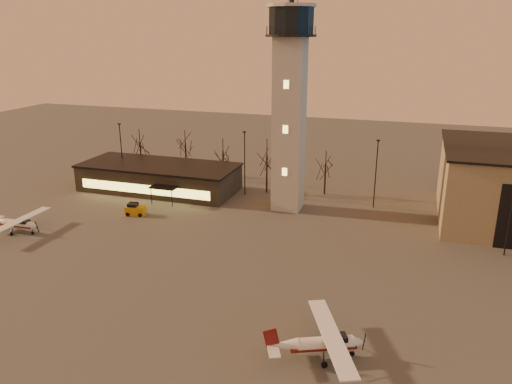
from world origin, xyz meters
TOP-DOWN VIEW (x-y plane):
  - ground at (0.00, 0.00)m, footprint 220.00×220.00m
  - control_tower at (0.00, 30.00)m, footprint 6.80×6.80m
  - terminal at (-21.99, 31.98)m, footprint 25.40×12.20m
  - light_poles at (0.50, 31.00)m, footprint 58.50×12.25m
  - tree_row at (-13.70, 39.16)m, footprint 37.20×9.20m
  - cessna_front at (11.78, -3.26)m, footprint 8.65×10.40m
  - cessna_rear at (-30.35, 10.17)m, footprint 7.72×9.77m
  - service_cart at (-19.68, 20.52)m, footprint 2.91×2.10m

SIDE VIEW (x-z plane):
  - ground at x=0.00m, z-range 0.00..0.00m
  - service_cart at x=-19.68m, z-range -0.20..1.52m
  - cessna_rear at x=-30.35m, z-range -0.43..2.28m
  - cessna_front at x=11.78m, z-range -0.47..2.50m
  - terminal at x=-21.99m, z-range 0.01..4.31m
  - light_poles at x=0.50m, z-range 0.34..10.48m
  - tree_row at x=-13.70m, z-range 1.54..10.34m
  - control_tower at x=0.00m, z-range 0.03..32.63m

